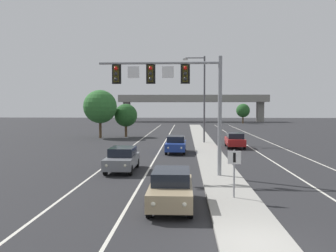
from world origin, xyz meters
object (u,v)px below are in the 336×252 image
Objects in this scene: street_lamp_median at (202,94)px; tree_far_left_c at (100,107)px; median_sign_post at (234,166)px; tree_far_left_b at (126,115)px; tree_far_right_a at (243,111)px; car_oncoming_blue at (176,144)px; overhead_signal_mast at (177,87)px; car_receding_red at (235,140)px; car_oncoming_tan at (171,188)px; car_oncoming_grey at (122,159)px.

street_lamp_median is 1.51× the size of tree_far_left_c.
median_sign_post is 0.47× the size of tree_far_left_b.
tree_far_left_b reaches higher than median_sign_post.
street_lamp_median is 53.29m from tree_far_right_a.
tree_far_left_b is (-10.71, 34.72, 1.49)m from median_sign_post.
tree_far_left_b is (-7.61, 17.58, 2.26)m from car_oncoming_blue.
overhead_signal_mast is 17.76m from car_receding_red.
tree_far_left_b is (-13.68, 13.19, 2.26)m from car_receding_red.
tree_far_left_b is (-7.95, 29.32, -2.42)m from overhead_signal_mast.
street_lamp_median is 2.22× the size of car_receding_red.
car_oncoming_blue is (-0.34, 11.75, -4.68)m from overhead_signal_mast.
car_oncoming_tan is 18.28m from car_oncoming_blue.
car_receding_red is 0.89× the size of tree_far_right_a.
median_sign_post is at bearing -79.73° from car_oncoming_blue.
tree_far_left_c is 4.04m from tree_far_left_b.
car_oncoming_blue is at bearing 91.66° from overhead_signal_mast.
car_oncoming_tan is at bearing -71.83° from tree_far_left_c.
tree_far_right_a reaches higher than tree_far_left_b.
overhead_signal_mast is 1.46× the size of tree_far_right_a.
median_sign_post is at bearing -49.00° from car_oncoming_grey.
tree_far_left_c reaches higher than tree_far_left_b.
overhead_signal_mast is 8.03m from car_oncoming_tan.
street_lamp_median is 19.92m from car_oncoming_grey.
car_oncoming_blue is at bearing -104.64° from tree_far_right_a.
overhead_signal_mast is 1.12× the size of tree_far_left_c.
car_oncoming_tan is at bearing -101.14° from tree_far_right_a.
car_oncoming_grey is (-3.70, 2.04, -4.68)m from overhead_signal_mast.
street_lamp_median is (-0.26, 25.70, 4.21)m from median_sign_post.
median_sign_post is 35.54m from tree_far_left_c.
tree_far_left_c reaches higher than median_sign_post.
car_oncoming_grey is 72.52m from tree_far_right_a.
car_oncoming_grey is 0.99× the size of car_receding_red.
tree_far_left_c reaches higher than car_receding_red.
street_lamp_median is at bearing 71.58° from car_oncoming_blue.
street_lamp_median is (2.51, 20.31, 0.29)m from overhead_signal_mast.
tree_far_right_a is (15.39, 71.96, -2.19)m from overhead_signal_mast.
car_oncoming_blue is at bearing 90.83° from car_oncoming_tan.
car_receding_red is at bearing 56.21° from car_oncoming_grey.
car_receding_red is at bearing -33.23° from tree_far_left_c.
car_oncoming_grey is at bearing -123.79° from car_receding_red.
tree_far_left_c is at bearing 108.17° from car_oncoming_tan.
overhead_signal_mast is at bearing -67.72° from tree_far_left_c.
street_lamp_median reaches higher than overhead_signal_mast.
car_oncoming_blue is 1.00× the size of car_receding_red.
car_receding_red is (3.23, -4.17, -4.97)m from street_lamp_median.
street_lamp_median reaches higher than tree_far_right_a.
car_oncoming_grey is (-3.62, 8.57, 0.00)m from car_oncoming_tan.
overhead_signal_mast is 1.66× the size of car_oncoming_tan.
car_oncoming_tan is 0.95× the size of tree_far_left_b.
median_sign_post is at bearing 21.73° from car_oncoming_tan.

